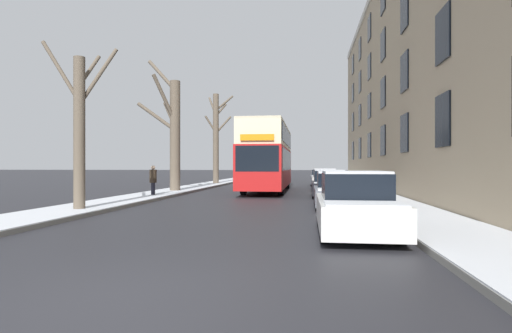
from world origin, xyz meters
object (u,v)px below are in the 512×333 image
parked_car_3 (324,180)px  parked_car_4 (321,178)px  bare_tree_left_2 (216,136)px  parked_car_0 (355,205)px  parked_car_2 (329,184)px  bare_tree_left_3 (238,155)px  double_decker_bus (268,155)px  parked_car_1 (337,191)px  bare_tree_left_0 (80,126)px  oncoming_van (269,170)px  bare_tree_left_1 (173,131)px  pedestrian_left_sidewalk (153,180)px

parked_car_3 → parked_car_4: parked_car_3 is taller
bare_tree_left_2 → parked_car_4: (8.98, -0.02, -3.62)m
parked_car_0 → parked_car_2: bearing=90.0°
bare_tree_left_3 → double_decker_bus: bare_tree_left_3 is taller
parked_car_1 → parked_car_4: (0.00, 17.90, -0.00)m
parked_car_1 → parked_car_4: 17.90m
bare_tree_left_0 → oncoming_van: bare_tree_left_0 is taller
bare_tree_left_3 → parked_car_4: (9.12, -11.86, -2.30)m
bare_tree_left_1 → parked_car_1: bearing=-39.0°
bare_tree_left_2 → double_decker_bus: bearing=-56.4°
bare_tree_left_0 → double_decker_bus: 13.94m
double_decker_bus → oncoming_van: bearing=95.3°
double_decker_bus → parked_car_2: double_decker_bus is taller
bare_tree_left_0 → bare_tree_left_3: (-0.14, 32.73, -0.06)m
parked_car_3 → pedestrian_left_sidewalk: 11.93m
bare_tree_left_1 → pedestrian_left_sidewalk: size_ratio=5.09×
bare_tree_left_1 → parked_car_4: 14.27m
bare_tree_left_0 → parked_car_3: (8.98, 14.51, -2.33)m
bare_tree_left_2 → parked_car_0: (8.98, -24.01, -3.58)m
parked_car_2 → pedestrian_left_sidewalk: pedestrian_left_sidewalk is taller
parked_car_3 → parked_car_0: bearing=-90.0°
bare_tree_left_2 → parked_car_4: bare_tree_left_2 is taller
bare_tree_left_2 → parked_car_1: bearing=-63.4°
bare_tree_left_0 → parked_car_1: 9.74m
parked_car_0 → oncoming_van: bearing=98.5°
bare_tree_left_0 → parked_car_3: bare_tree_left_0 is taller
double_decker_bus → parked_car_0: 16.51m
bare_tree_left_1 → bare_tree_left_3: 22.29m
bare_tree_left_2 → parked_car_2: bearing=-54.1°
bare_tree_left_0 → parked_car_4: size_ratio=1.41×
bare_tree_left_0 → pedestrian_left_sidewalk: 7.02m
bare_tree_left_2 → parked_car_1: size_ratio=2.02×
parked_car_1 → parked_car_3: parked_car_3 is taller
parked_car_0 → bare_tree_left_3: bearing=104.3°
bare_tree_left_0 → bare_tree_left_2: bearing=90.0°
bare_tree_left_0 → parked_car_0: bearing=-19.3°
bare_tree_left_3 → parked_car_0: (9.12, -35.86, -2.26)m
parked_car_0 → parked_car_4: 24.00m
parked_car_0 → parked_car_1: bearing=90.0°
bare_tree_left_1 → parked_car_2: size_ratio=2.12×
oncoming_van → parked_car_2: bearing=-77.7°
bare_tree_left_2 → oncoming_van: bare_tree_left_2 is taller
parked_car_3 → parked_car_2: bearing=-90.0°
parked_car_0 → parked_car_2: 11.62m
parked_car_2 → oncoming_van: 26.70m
bare_tree_left_3 → parked_car_0: 37.07m
double_decker_bus → parked_car_1: size_ratio=2.95×
double_decker_bus → parked_car_4: (3.67, 7.99, -1.72)m
bare_tree_left_0 → bare_tree_left_3: bearing=90.2°
pedestrian_left_sidewalk → parked_car_3: bearing=-82.8°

